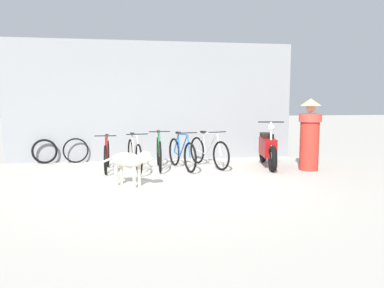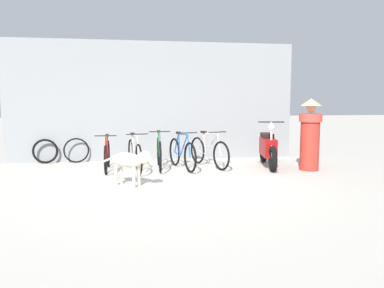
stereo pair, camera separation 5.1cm
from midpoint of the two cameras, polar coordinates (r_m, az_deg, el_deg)
ground_plane at (r=7.12m, az=-4.40°, el=-6.09°), size 60.00×60.00×0.00m
shop_wall_back at (r=9.96m, az=-6.05°, el=6.48°), size 7.51×0.20×3.09m
bicycle_0 at (r=8.62m, az=-13.02°, el=-1.69°), size 0.46×1.58×0.83m
bicycle_1 at (r=8.42m, az=-8.92°, el=-1.67°), size 0.46×1.67×0.87m
bicycle_2 at (r=8.64m, az=-5.22°, el=-1.34°), size 0.46×1.65×0.90m
bicycle_3 at (r=8.58m, az=-1.74°, el=-1.46°), size 0.52×1.62×0.87m
bicycle_4 at (r=8.88m, az=2.35°, el=-1.20°), size 0.66×1.66×0.87m
motorcycle at (r=9.02m, az=11.28°, el=-0.71°), size 0.58×1.84×1.10m
stray_dog at (r=6.92m, az=-9.53°, el=-2.54°), size 0.96×0.79×0.67m
person_in_robes at (r=8.79m, az=17.34°, el=1.56°), size 0.53×0.53×1.61m
spare_tire_left at (r=9.87m, az=-17.45°, el=-0.95°), size 0.63×0.14×0.63m
spare_tire_right at (r=10.00m, az=-21.70°, el=-1.05°), size 0.62×0.10×0.62m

